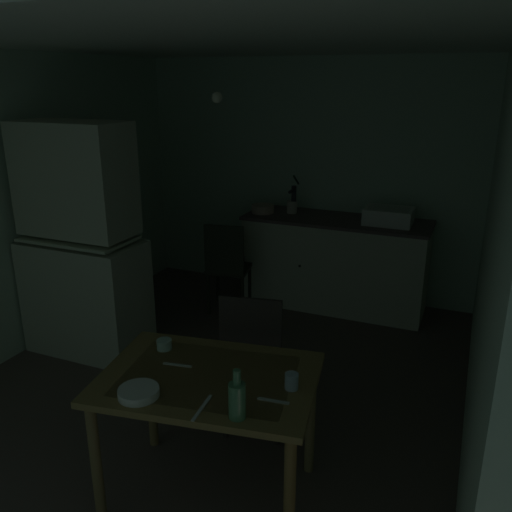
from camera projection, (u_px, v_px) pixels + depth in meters
The scene contains 22 objects.
ground_plane at pixel (226, 373), 4.23m from camera, with size 4.93×4.93×0.00m, color brown.
wall_back at pixel (308, 179), 5.62m from camera, with size 3.63×0.10×2.43m, color beige.
wall_left at pixel (30, 203), 4.52m from camera, with size 0.10×4.03×2.43m, color beige.
wall_right at pixel (497, 255), 3.18m from camera, with size 0.10×4.03×2.43m, color beige.
ceiling_slab at pixel (219, 35), 3.45m from camera, with size 3.63×4.03×0.10m, color silver.
hutch_cabinet at pixel (82, 249), 4.36m from camera, with size 0.98×0.53×1.91m.
counter_cabinet at pixel (335, 263), 5.38m from camera, with size 1.81×0.64×0.91m.
sink_basin at pixel (389, 216), 5.03m from camera, with size 0.44×0.34×0.15m.
hand_pump at pixel (294, 197), 5.39m from camera, with size 0.05×0.27×0.39m.
mixing_bowl_counter at pixel (263, 209), 5.46m from camera, with size 0.23×0.23×0.08m, color tan.
stoneware_crock at pixel (292, 207), 5.44m from camera, with size 0.11×0.11×0.12m, color beige.
dining_table at pixel (209, 392), 2.80m from camera, with size 1.22×0.94×0.76m.
chair_far_side at pixel (254, 362), 3.38m from camera, with size 0.47×0.47×0.99m.
chair_by_counter at pixel (227, 265), 5.21m from camera, with size 0.47×0.47×0.92m.
serving_bowl_wide at pixel (139, 392), 2.58m from camera, with size 0.20×0.20×0.04m, color white.
mug_tall at pixel (164, 344), 3.03m from camera, with size 0.09×0.09×0.06m, color #ADD1C1.
mug_dark at pixel (292, 381), 2.64m from camera, with size 0.07×0.07×0.08m, color #9EB2C6.
glass_bottle at pixel (237, 399), 2.39m from camera, with size 0.08×0.08×0.24m.
table_knife at pixel (202, 408), 2.49m from camera, with size 0.22×0.02×0.01m, color silver.
teaspoon_near_bowl at pixel (273, 401), 2.54m from camera, with size 0.16×0.02×0.01m, color beige.
teaspoon_by_cup at pixel (177, 365), 2.86m from camera, with size 0.16×0.02×0.01m, color beige.
pendant_bulb at pixel (217, 97), 3.88m from camera, with size 0.08×0.08×0.08m, color #F9EFCC.
Camera 1 is at (1.66, -3.34, 2.21)m, focal length 37.58 mm.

